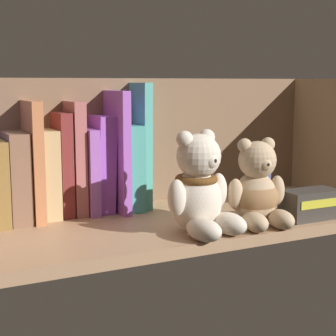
% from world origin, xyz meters
% --- Properties ---
extents(shelf_board, '(0.77, 0.31, 0.02)m').
position_xyz_m(shelf_board, '(0.00, 0.00, 0.01)').
color(shelf_board, '#A87F5B').
rests_on(shelf_board, ground).
extents(shelf_back_panel, '(0.79, 0.01, 0.28)m').
position_xyz_m(shelf_back_panel, '(0.00, 0.16, 0.14)').
color(shelf_back_panel, brown).
rests_on(shelf_back_panel, ground).
extents(book_2, '(0.04, 0.13, 0.16)m').
position_xyz_m(book_2, '(-0.28, 0.12, 0.10)').
color(book_2, brown).
rests_on(book_2, shelf_board).
extents(book_3, '(0.02, 0.14, 0.22)m').
position_xyz_m(book_3, '(-0.25, 0.12, 0.13)').
color(book_3, '#B76E45').
rests_on(book_3, shelf_board).
extents(book_4, '(0.03, 0.10, 0.16)m').
position_xyz_m(book_4, '(-0.22, 0.12, 0.10)').
color(book_4, tan).
rests_on(book_4, shelf_board).
extents(book_5, '(0.02, 0.09, 0.19)m').
position_xyz_m(book_5, '(-0.19, 0.12, 0.12)').
color(book_5, maroon).
rests_on(book_5, shelf_board).
extents(book_6, '(0.02, 0.10, 0.21)m').
position_xyz_m(book_6, '(-0.17, 0.12, 0.13)').
color(book_6, '#A65B5B').
rests_on(book_6, shelf_board).
extents(book_7, '(0.02, 0.11, 0.16)m').
position_xyz_m(book_7, '(-0.14, 0.12, 0.10)').
color(book_7, '#9D5BBC').
rests_on(book_7, shelf_board).
extents(book_8, '(0.04, 0.09, 0.19)m').
position_xyz_m(book_8, '(-0.12, 0.12, 0.11)').
color(book_8, '#9C4EC1').
rests_on(book_8, shelf_board).
extents(book_9, '(0.02, 0.15, 0.23)m').
position_xyz_m(book_9, '(-0.09, 0.12, 0.14)').
color(book_9, '#9C52BE').
rests_on(book_9, shelf_board).
extents(book_10, '(0.03, 0.12, 0.17)m').
position_xyz_m(book_10, '(-0.06, 0.12, 0.10)').
color(book_10, teal).
rests_on(book_10, shelf_board).
extents(book_11, '(0.02, 0.10, 0.25)m').
position_xyz_m(book_11, '(-0.03, 0.12, 0.14)').
color(book_11, '#4EA99E').
rests_on(book_11, shelf_board).
extents(teddy_bear_larger, '(0.13, 0.13, 0.17)m').
position_xyz_m(teddy_bear_larger, '(-0.02, -0.10, 0.09)').
color(teddy_bear_larger, beige).
rests_on(teddy_bear_larger, shelf_board).
extents(teddy_bear_smaller, '(0.11, 0.12, 0.15)m').
position_xyz_m(teddy_bear_smaller, '(0.09, -0.10, 0.08)').
color(teddy_bear_smaller, tan).
rests_on(teddy_bear_smaller, shelf_board).
extents(pillar_candle, '(0.05, 0.05, 0.07)m').
position_xyz_m(pillar_candle, '(0.20, 0.04, 0.06)').
color(pillar_candle, '#4C5B99').
rests_on(pillar_candle, shelf_board).
extents(small_product_box, '(0.11, 0.06, 0.05)m').
position_xyz_m(small_product_box, '(0.21, -0.11, 0.05)').
color(small_product_box, '#38332D').
rests_on(small_product_box, shelf_board).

